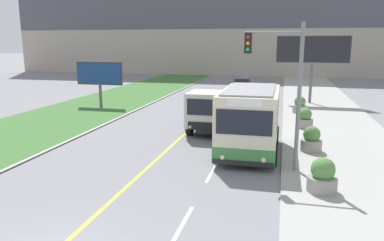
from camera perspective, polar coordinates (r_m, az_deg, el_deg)
apartment_block_background at (r=63.17m, az=9.13°, el=16.37°), size 80.00×8.04×20.69m
city_bus at (r=17.75m, az=8.77°, el=-0.09°), size 2.70×5.56×3.12m
dump_truck at (r=21.99m, az=3.09°, el=1.47°), size 2.47×6.47×2.48m
car_distant at (r=40.74m, az=7.70°, el=5.38°), size 1.80×4.30×1.45m
traffic_light_mast at (r=15.25m, az=13.74°, el=6.21°), size 2.28×0.32×5.97m
billboard_large at (r=33.52m, az=17.93°, el=9.96°), size 5.98×0.24×5.73m
billboard_small at (r=31.55m, az=-13.92°, el=6.78°), size 3.94×0.24×3.65m
planter_round_near at (r=13.93m, az=19.26°, el=-8.08°), size 1.04×1.04×1.22m
planter_round_second at (r=18.79m, az=17.74°, el=-2.85°), size 1.00×1.00×1.23m
planter_round_third at (r=23.75m, az=16.81°, el=0.22°), size 1.00×1.00×1.24m
planter_round_far at (r=28.75m, az=16.10°, el=2.22°), size 1.02×1.02×1.24m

